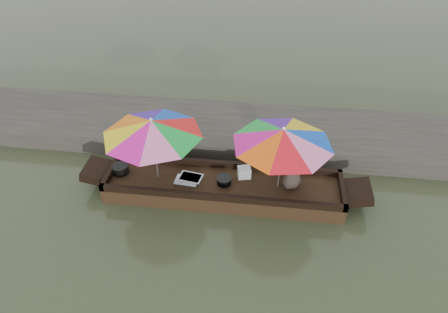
# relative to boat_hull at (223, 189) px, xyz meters

# --- Properties ---
(water) EXTENTS (80.00, 80.00, 0.00)m
(water) POSITION_rel_boat_hull_xyz_m (0.00, 0.00, -0.17)
(water) COLOR #3B432B
(water) RESTS_ON ground
(dock) EXTENTS (22.00, 2.20, 0.50)m
(dock) POSITION_rel_boat_hull_xyz_m (0.00, 2.20, 0.08)
(dock) COLOR #2D2B26
(dock) RESTS_ON ground
(boat_hull) EXTENTS (5.18, 1.20, 0.35)m
(boat_hull) POSITION_rel_boat_hull_xyz_m (0.00, 0.00, 0.00)
(boat_hull) COLOR black
(boat_hull) RESTS_ON water
(cooking_pot) EXTENTS (0.37, 0.37, 0.19)m
(cooking_pot) POSITION_rel_boat_hull_xyz_m (-2.34, 0.07, 0.27)
(cooking_pot) COLOR black
(cooking_pot) RESTS_ON boat_hull
(tray_crayfish) EXTENTS (0.55, 0.43, 0.09)m
(tray_crayfish) POSITION_rel_boat_hull_xyz_m (-0.73, 0.00, 0.22)
(tray_crayfish) COLOR silver
(tray_crayfish) RESTS_ON boat_hull
(tray_scallop) EXTENTS (0.53, 0.39, 0.06)m
(tray_scallop) POSITION_rel_boat_hull_xyz_m (-0.80, -0.08, 0.21)
(tray_scallop) COLOR silver
(tray_scallop) RESTS_ON boat_hull
(charcoal_grill) EXTENTS (0.31, 0.31, 0.15)m
(charcoal_grill) POSITION_rel_boat_hull_xyz_m (0.01, -0.02, 0.25)
(charcoal_grill) COLOR black
(charcoal_grill) RESTS_ON boat_hull
(supply_bag) EXTENTS (0.33, 0.28, 0.26)m
(supply_bag) POSITION_rel_boat_hull_xyz_m (0.43, 0.25, 0.30)
(supply_bag) COLOR silver
(supply_bag) RESTS_ON boat_hull
(vendor) EXTENTS (0.68, 0.64, 1.16)m
(vendor) POSITION_rel_boat_hull_xyz_m (1.45, 0.09, 0.76)
(vendor) COLOR #3B3029
(vendor) RESTS_ON boat_hull
(umbrella_bow) EXTENTS (2.14, 2.14, 1.55)m
(umbrella_bow) POSITION_rel_boat_hull_xyz_m (-1.46, 0.00, 0.95)
(umbrella_bow) COLOR red
(umbrella_bow) RESTS_ON boat_hull
(umbrella_stern) EXTENTS (2.46, 2.46, 1.55)m
(umbrella_stern) POSITION_rel_boat_hull_xyz_m (1.18, 0.00, 0.95)
(umbrella_stern) COLOR blue
(umbrella_stern) RESTS_ON boat_hull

